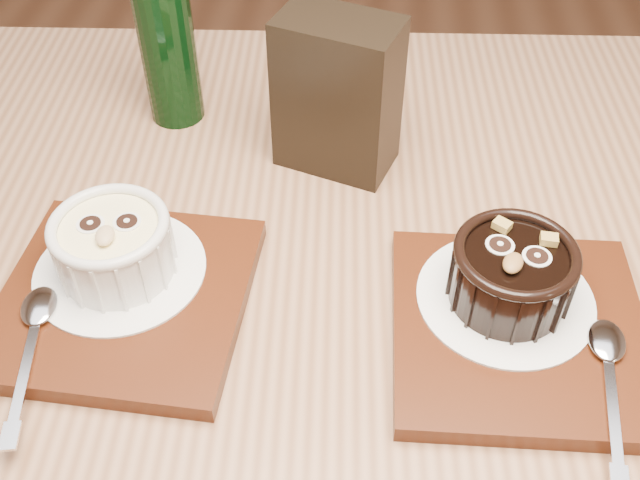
% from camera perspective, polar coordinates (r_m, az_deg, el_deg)
% --- Properties ---
extents(table, '(1.24, 0.86, 0.75)m').
position_cam_1_polar(table, '(0.64, 0.55, -9.84)').
color(table, brown).
rests_on(table, ground).
extents(tray_left, '(0.19, 0.19, 0.01)m').
position_cam_1_polar(tray_left, '(0.58, -14.66, -4.33)').
color(tray_left, '#4A1E0C').
rests_on(tray_left, table).
extents(doily_left, '(0.13, 0.13, 0.00)m').
position_cam_1_polar(doily_left, '(0.59, -14.98, -2.22)').
color(doily_left, white).
rests_on(doily_left, tray_left).
extents(ramekin_white, '(0.09, 0.09, 0.05)m').
position_cam_1_polar(ramekin_white, '(0.57, -15.49, -0.30)').
color(ramekin_white, silver).
rests_on(ramekin_white, doily_left).
extents(spoon_left, '(0.05, 0.14, 0.01)m').
position_cam_1_polar(spoon_left, '(0.56, -21.22, -7.46)').
color(spoon_left, silver).
rests_on(spoon_left, tray_left).
extents(tray_right, '(0.18, 0.18, 0.01)m').
position_cam_1_polar(tray_right, '(0.56, 14.90, -6.74)').
color(tray_right, '#4A1E0C').
rests_on(tray_right, table).
extents(doily_right, '(0.13, 0.13, 0.00)m').
position_cam_1_polar(doily_right, '(0.57, 13.93, -4.30)').
color(doily_right, white).
rests_on(doily_right, tray_right).
extents(ramekin_dark, '(0.09, 0.09, 0.05)m').
position_cam_1_polar(ramekin_dark, '(0.55, 14.44, -2.36)').
color(ramekin_dark, black).
rests_on(ramekin_dark, doily_right).
extents(spoon_right, '(0.04, 0.14, 0.01)m').
position_cam_1_polar(spoon_right, '(0.54, 21.29, -10.05)').
color(spoon_right, silver).
rests_on(spoon_right, tray_right).
extents(condiment_stand, '(0.11, 0.09, 0.14)m').
position_cam_1_polar(condiment_stand, '(0.65, 1.33, 10.99)').
color(condiment_stand, black).
rests_on(condiment_stand, table).
extents(green_bottle, '(0.05, 0.05, 0.19)m').
position_cam_1_polar(green_bottle, '(0.72, -11.53, 14.25)').
color(green_bottle, black).
rests_on(green_bottle, table).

